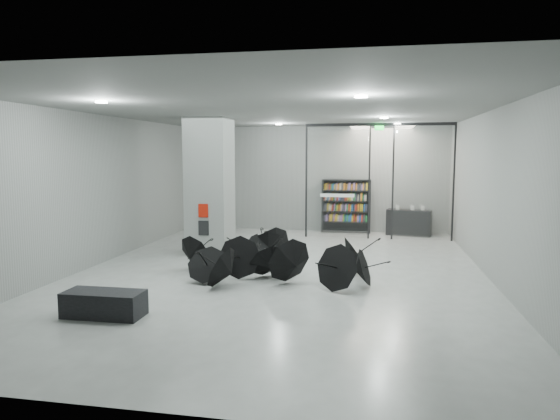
% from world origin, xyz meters
% --- Properties ---
extents(room, '(14.00, 14.02, 4.01)m').
position_xyz_m(room, '(0.00, 0.00, 2.84)').
color(room, gray).
rests_on(room, ground).
extents(column, '(1.20, 1.20, 4.00)m').
position_xyz_m(column, '(-2.50, 2.00, 2.00)').
color(column, slate).
rests_on(column, ground).
extents(fire_cabinet, '(0.28, 0.04, 0.38)m').
position_xyz_m(fire_cabinet, '(-2.50, 1.38, 1.35)').
color(fire_cabinet, '#A50A07').
rests_on(fire_cabinet, column).
extents(info_panel, '(0.30, 0.03, 0.42)m').
position_xyz_m(info_panel, '(-2.50, 1.38, 0.85)').
color(info_panel, black).
rests_on(info_panel, column).
extents(exit_sign, '(0.30, 0.06, 0.15)m').
position_xyz_m(exit_sign, '(2.40, 5.30, 3.82)').
color(exit_sign, '#0CE533').
rests_on(exit_sign, room).
extents(glass_partition, '(5.06, 0.08, 4.00)m').
position_xyz_m(glass_partition, '(2.39, 5.50, 2.18)').
color(glass_partition, silver).
rests_on(glass_partition, ground).
extents(bench, '(1.45, 0.63, 0.47)m').
position_xyz_m(bench, '(-2.55, -3.96, 0.23)').
color(bench, black).
rests_on(bench, ground).
extents(bookshelf, '(1.84, 0.44, 2.00)m').
position_xyz_m(bookshelf, '(1.24, 6.75, 1.00)').
color(bookshelf, black).
rests_on(bookshelf, ground).
extents(shop_counter, '(1.65, 0.92, 0.94)m').
position_xyz_m(shop_counter, '(3.54, 6.50, 0.47)').
color(shop_counter, black).
rests_on(shop_counter, ground).
extents(umbrella_cluster, '(5.30, 4.40, 1.30)m').
position_xyz_m(umbrella_cluster, '(-0.10, -0.39, 0.31)').
color(umbrella_cluster, black).
rests_on(umbrella_cluster, ground).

